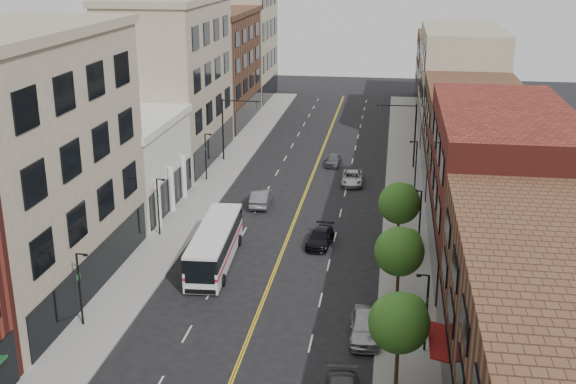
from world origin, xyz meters
The scene contains 29 objects.
sidewalk_left centered at (-10.00, 35.00, 0.07)m, with size 4.00×110.00×0.15m, color gray.
sidewalk_right centered at (10.00, 35.00, 0.07)m, with size 4.00×110.00×0.15m, color gray.
bldg_l_tanoffice centered at (-17.00, 13.00, 9.00)m, with size 10.00×22.00×18.00m, color gray.
bldg_l_white centered at (-17.00, 31.00, 4.00)m, with size 10.00×14.00×8.00m, color silver.
bldg_l_far_a centered at (-17.00, 48.00, 9.00)m, with size 10.00×20.00×18.00m, color gray.
bldg_l_far_b centered at (-17.00, 68.00, 7.50)m, with size 10.00×20.00×15.00m, color brown.
bldg_l_far_c centered at (-17.00, 86.00, 10.00)m, with size 10.00×16.00×20.00m, color gray.
bldg_r_near centered at (17.00, 0.00, 5.00)m, with size 10.00×26.00×10.00m, color brown.
bldg_r_mid centered at (17.00, 24.00, 6.00)m, with size 10.00×22.00×12.00m, color maroon.
bldg_r_far_a centered at (17.00, 45.00, 5.00)m, with size 10.00×20.00×10.00m, color brown.
bldg_r_far_b centered at (17.00, 66.00, 7.00)m, with size 10.00×22.00×14.00m, color gray.
bldg_r_far_c centered at (17.00, 86.00, 5.50)m, with size 10.00×18.00×11.00m, color brown.
tree_r_1 centered at (9.39, 4.07, 4.13)m, with size 3.40×3.40×5.59m.
tree_r_2 centered at (9.39, 14.07, 4.13)m, with size 3.40×3.40×5.59m.
tree_r_3 centered at (9.39, 24.07, 4.13)m, with size 3.40×3.40×5.59m.
lamp_l_1 centered at (-10.95, 8.00, 2.97)m, with size 0.81×0.55×5.05m.
lamp_l_2 centered at (-10.95, 24.00, 2.97)m, with size 0.81×0.55×5.05m.
lamp_l_3 centered at (-10.95, 40.00, 2.97)m, with size 0.81×0.55×5.05m.
lamp_r_1 centered at (10.95, 8.00, 2.97)m, with size 0.81×0.55×5.05m.
lamp_r_2 centered at (10.95, 24.00, 2.97)m, with size 0.81×0.55×5.05m.
lamp_r_3 centered at (10.95, 40.00, 2.97)m, with size 0.81×0.55×5.05m.
signal_mast_left centered at (-10.27, 48.00, 4.65)m, with size 4.49×0.18×7.20m.
signal_mast_right centered at (10.27, 48.00, 4.65)m, with size 4.49×0.18×7.20m.
city_bus centered at (-4.82, 18.98, 1.75)m, with size 3.32×11.81×3.00m.
car_parked_far centered at (7.30, 9.17, 0.81)m, with size 1.92×4.77×1.63m, color #A7A9AE.
car_lane_behind centered at (-3.76, 33.08, 0.80)m, with size 1.69×4.85×1.60m, color #56555B.
car_lane_a centered at (2.92, 24.00, 0.66)m, with size 1.85×4.54×1.32m, color black.
car_lane_b centered at (4.52, 41.20, 0.67)m, with size 2.21×4.79×1.33m, color silver.
car_lane_c centered at (1.97, 47.86, 0.65)m, with size 1.53×3.79×1.29m, color #545459.
Camera 1 is at (8.43, -31.62, 23.29)m, focal length 45.00 mm.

